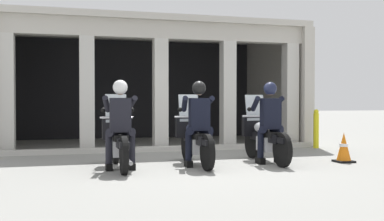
# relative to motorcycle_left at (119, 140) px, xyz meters

# --- Properties ---
(ground_plane) EXTENTS (80.00, 80.00, 0.00)m
(ground_plane) POSITION_rel_motorcycle_left_xyz_m (1.45, 3.20, -0.50)
(ground_plane) COLOR gray
(station_building) EXTENTS (8.34, 4.37, 3.38)m
(station_building) POSITION_rel_motorcycle_left_xyz_m (1.36, 5.09, 1.58)
(station_building) COLOR black
(station_building) RESTS_ON ground
(kerb_strip) EXTENTS (7.84, 0.24, 0.12)m
(kerb_strip) POSITION_rel_motorcycle_left_xyz_m (1.36, 2.45, -0.44)
(kerb_strip) COLOR #B7B5AD
(kerb_strip) RESTS_ON ground
(motorcycle_left) EXTENTS (0.62, 2.04, 1.35)m
(motorcycle_left) POSITION_rel_motorcycle_left_xyz_m (0.00, 0.00, 0.00)
(motorcycle_left) COLOR black
(motorcycle_left) RESTS_ON ground
(police_officer_left) EXTENTS (0.63, 0.61, 1.58)m
(police_officer_left) POSITION_rel_motorcycle_left_xyz_m (-0.00, -0.28, 0.44)
(police_officer_left) COLOR black
(police_officer_left) RESTS_ON ground
(motorcycle_center) EXTENTS (0.62, 2.04, 1.35)m
(motorcycle_center) POSITION_rel_motorcycle_left_xyz_m (1.45, 0.04, 0.00)
(motorcycle_center) COLOR black
(motorcycle_center) RESTS_ON ground
(police_officer_center) EXTENTS (0.63, 0.61, 1.58)m
(police_officer_center) POSITION_rel_motorcycle_left_xyz_m (1.45, -0.25, 0.44)
(police_officer_center) COLOR black
(police_officer_center) RESTS_ON ground
(motorcycle_right) EXTENTS (0.62, 2.04, 1.35)m
(motorcycle_right) POSITION_rel_motorcycle_left_xyz_m (2.90, 0.07, 0.00)
(motorcycle_right) COLOR black
(motorcycle_right) RESTS_ON ground
(police_officer_right) EXTENTS (0.63, 0.61, 1.58)m
(police_officer_right) POSITION_rel_motorcycle_left_xyz_m (2.90, -0.21, 0.44)
(police_officer_right) COLOR black
(police_officer_right) RESTS_ON ground
(traffic_cone_flank) EXTENTS (0.34, 0.34, 0.59)m
(traffic_cone_flank) POSITION_rel_motorcycle_left_xyz_m (4.39, -0.45, -0.21)
(traffic_cone_flank) COLOR black
(traffic_cone_flank) RESTS_ON ground
(bollard_kerbside) EXTENTS (0.14, 0.14, 1.01)m
(bollard_kerbside) POSITION_rel_motorcycle_left_xyz_m (5.29, 2.11, -0.00)
(bollard_kerbside) COLOR yellow
(bollard_kerbside) RESTS_ON ground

